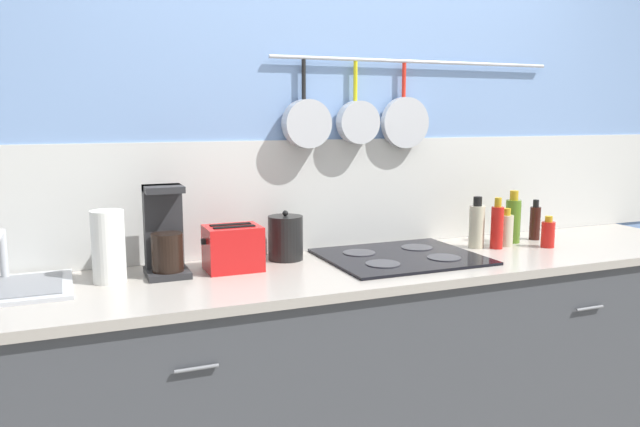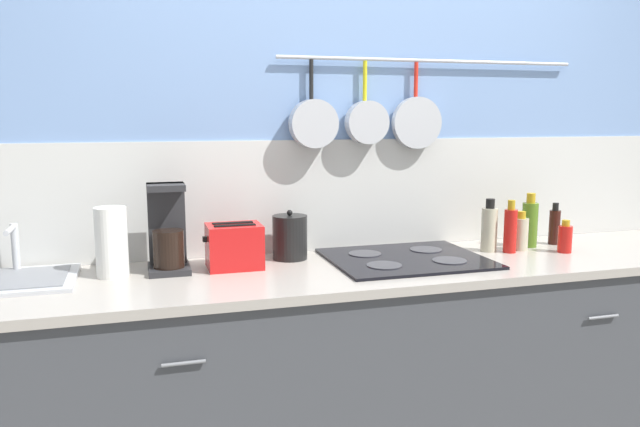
# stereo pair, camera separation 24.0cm
# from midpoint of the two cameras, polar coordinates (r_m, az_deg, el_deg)

# --- Properties ---
(wall_back) EXTENTS (7.20, 0.15, 2.60)m
(wall_back) POSITION_cam_midpoint_polar(r_m,az_deg,el_deg) (2.82, -0.42, 4.21)
(wall_back) COLOR #7293C6
(wall_back) RESTS_ON ground_plane
(cabinet_base) EXTENTS (3.26, 0.64, 0.88)m
(cabinet_base) POSITION_cam_midpoint_polar(r_m,az_deg,el_deg) (2.69, 2.65, -14.48)
(cabinet_base) COLOR #3F4247
(cabinet_base) RESTS_ON ground_plane
(countertop) EXTENTS (3.30, 0.66, 0.03)m
(countertop) POSITION_cam_midpoint_polar(r_m,az_deg,el_deg) (2.54, 2.72, -4.98)
(countertop) COLOR #A59E93
(countertop) RESTS_ON cabinet_base
(sink_basin) EXTENTS (0.45, 0.39, 0.19)m
(sink_basin) POSITION_cam_midpoint_polar(r_m,az_deg,el_deg) (2.45, -29.64, -5.89)
(sink_basin) COLOR #B7BABF
(sink_basin) RESTS_ON countertop
(paper_towel_roll) EXTENTS (0.12, 0.12, 0.26)m
(paper_towel_roll) POSITION_cam_midpoint_polar(r_m,az_deg,el_deg) (2.40, -21.54, -2.86)
(paper_towel_roll) COLOR white
(paper_towel_roll) RESTS_ON countertop
(coffee_maker) EXTENTS (0.16, 0.18, 0.34)m
(coffee_maker) POSITION_cam_midpoint_polar(r_m,az_deg,el_deg) (2.44, -16.76, -2.18)
(coffee_maker) COLOR #262628
(coffee_maker) RESTS_ON countertop
(toaster) EXTENTS (0.23, 0.17, 0.18)m
(toaster) POSITION_cam_midpoint_polar(r_m,az_deg,el_deg) (2.45, -10.76, -3.14)
(toaster) COLOR red
(toaster) RESTS_ON countertop
(kettle) EXTENTS (0.15, 0.15, 0.21)m
(kettle) POSITION_cam_midpoint_polar(r_m,az_deg,el_deg) (2.60, -5.82, -2.25)
(kettle) COLOR black
(kettle) RESTS_ON countertop
(cooktop) EXTENTS (0.63, 0.54, 0.01)m
(cooktop) POSITION_cam_midpoint_polar(r_m,az_deg,el_deg) (2.63, 4.83, -3.97)
(cooktop) COLOR black
(cooktop) RESTS_ON countertop
(bottle_cooking_wine) EXTENTS (0.07, 0.07, 0.23)m
(bottle_cooking_wine) POSITION_cam_midpoint_polar(r_m,az_deg,el_deg) (2.87, 11.85, -1.08)
(bottle_cooking_wine) COLOR #BFB799
(bottle_cooking_wine) RESTS_ON countertop
(bottle_vinegar) EXTENTS (0.06, 0.06, 0.23)m
(bottle_vinegar) POSITION_cam_midpoint_polar(r_m,az_deg,el_deg) (2.88, 13.62, -1.15)
(bottle_vinegar) COLOR red
(bottle_vinegar) RESTS_ON countertop
(bottle_sesame_oil) EXTENTS (0.07, 0.07, 0.17)m
(bottle_sesame_oil) POSITION_cam_midpoint_polar(r_m,az_deg,el_deg) (2.95, 14.43, -1.44)
(bottle_sesame_oil) COLOR #BFB799
(bottle_sesame_oil) RESTS_ON countertop
(bottle_olive_oil) EXTENTS (0.07, 0.07, 0.25)m
(bottle_olive_oil) POSITION_cam_midpoint_polar(r_m,az_deg,el_deg) (3.03, 15.09, -0.57)
(bottle_olive_oil) COLOR #4C721E
(bottle_olive_oil) RESTS_ON countertop
(bottle_hot_sauce) EXTENTS (0.06, 0.06, 0.14)m
(bottle_hot_sauce) POSITION_cam_midpoint_polar(r_m,az_deg,el_deg) (2.97, 17.99, -1.78)
(bottle_hot_sauce) COLOR red
(bottle_hot_sauce) RESTS_ON countertop
(bottle_dish_soap) EXTENTS (0.05, 0.05, 0.19)m
(bottle_dish_soap) POSITION_cam_midpoint_polar(r_m,az_deg,el_deg) (3.13, 17.02, -0.77)
(bottle_dish_soap) COLOR #33140F
(bottle_dish_soap) RESTS_ON countertop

